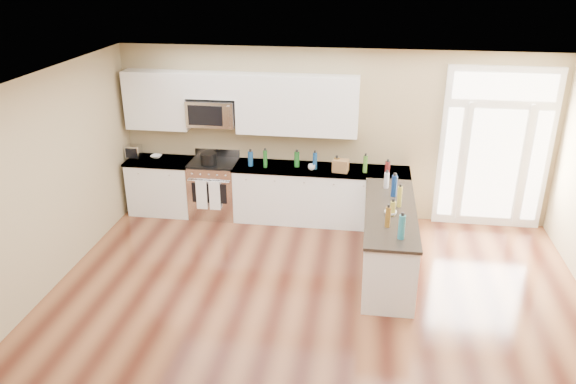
{
  "coord_description": "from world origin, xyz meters",
  "views": [
    {
      "loc": [
        0.55,
        -4.78,
        4.12
      ],
      "look_at": [
        -0.45,
        2.0,
        1.21
      ],
      "focal_mm": 35.0,
      "sensor_mm": 36.0,
      "label": 1
    }
  ],
  "objects_px": {
    "kitchen_range": "(215,188)",
    "toaster_oven": "(134,151)",
    "stockpot": "(209,158)",
    "peninsula_cabinet": "(388,242)"
  },
  "relations": [
    {
      "from": "peninsula_cabinet",
      "to": "kitchen_range",
      "type": "relative_size",
      "value": 2.15
    },
    {
      "from": "kitchen_range",
      "to": "toaster_oven",
      "type": "height_order",
      "value": "toaster_oven"
    },
    {
      "from": "peninsula_cabinet",
      "to": "stockpot",
      "type": "distance_m",
      "value": 3.26
    },
    {
      "from": "stockpot",
      "to": "toaster_oven",
      "type": "relative_size",
      "value": 1.1
    },
    {
      "from": "stockpot",
      "to": "toaster_oven",
      "type": "distance_m",
      "value": 1.38
    },
    {
      "from": "peninsula_cabinet",
      "to": "toaster_oven",
      "type": "relative_size",
      "value": 9.56
    },
    {
      "from": "toaster_oven",
      "to": "kitchen_range",
      "type": "bearing_deg",
      "value": -5.07
    },
    {
      "from": "kitchen_range",
      "to": "toaster_oven",
      "type": "bearing_deg",
      "value": 177.11
    },
    {
      "from": "kitchen_range",
      "to": "stockpot",
      "type": "distance_m",
      "value": 0.59
    },
    {
      "from": "peninsula_cabinet",
      "to": "toaster_oven",
      "type": "bearing_deg",
      "value": 160.44
    }
  ]
}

